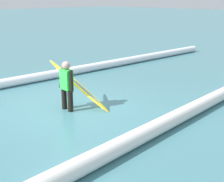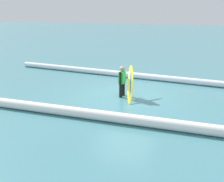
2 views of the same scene
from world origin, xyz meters
name	(u,v)px [view 1 (image 1 of 2)]	position (x,y,z in m)	size (l,w,h in m)	color
ground_plane	(66,108)	(0.00, 0.00, 0.00)	(129.26, 129.26, 0.00)	teal
surfer	(67,84)	(0.08, 0.16, 0.72)	(0.22, 0.59, 1.30)	black
surfboard	(79,86)	(-0.30, 0.18, 0.60)	(0.74, 1.87, 1.24)	yellow
wave_crest_foreground	(43,76)	(-1.26, -2.96, 0.16)	(0.31, 0.31, 18.66)	white
wave_crest_midground	(86,163)	(1.83, 2.92, 0.17)	(0.35, 0.35, 20.84)	white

